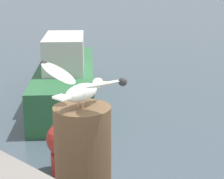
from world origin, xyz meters
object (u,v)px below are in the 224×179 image
mooring_post (83,172)px  boat_green (67,73)px  seagull (82,86)px  channel_buoy (64,145)px

mooring_post → boat_green: bearing=139.9°
mooring_post → seagull: (-0.00, 0.00, 0.52)m
seagull → boat_green: seagull is taller
seagull → mooring_post: bearing=-89.1°
seagull → channel_buoy: size_ratio=0.50×
boat_green → channel_buoy: boat_green is taller
boat_green → channel_buoy: (3.27, -2.91, -0.10)m
boat_green → mooring_post: bearing=-40.1°
mooring_post → boat_green: (-6.20, 5.21, -1.38)m
seagull → boat_green: bearing=139.9°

